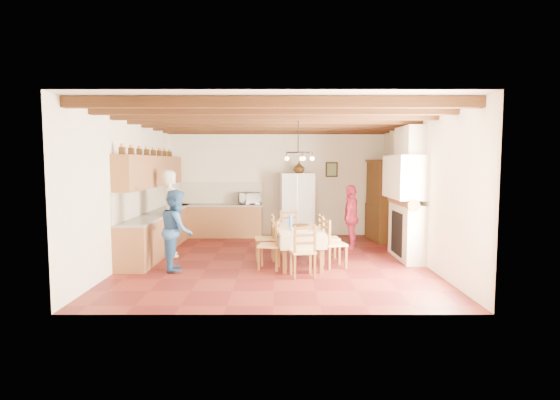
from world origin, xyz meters
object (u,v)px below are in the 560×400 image
(dining_table, at_px, (298,232))
(person_man, at_px, (171,213))
(person_woman_red, at_px, (351,217))
(chair_right_far, at_px, (329,237))
(chair_right_near, at_px, (335,243))
(hutch, at_px, (381,200))
(microwave, at_px, (249,198))
(chair_left_near, at_px, (269,244))
(refrigerator, at_px, (297,206))
(person_woman_blue, at_px, (177,230))
(chair_end_near, at_px, (303,250))
(chair_end_far, at_px, (289,232))
(chair_left_far, at_px, (265,237))

(dining_table, relative_size, person_man, 0.92)
(person_woman_red, bearing_deg, chair_right_far, -8.24)
(dining_table, height_order, chair_right_near, chair_right_near)
(hutch, xyz_separation_m, dining_table, (-2.29, -2.70, -0.41))
(dining_table, relative_size, microwave, 2.97)
(chair_left_near, height_order, chair_right_near, same)
(refrigerator, relative_size, chair_right_near, 1.84)
(refrigerator, bearing_deg, person_woman_blue, -130.92)
(refrigerator, height_order, dining_table, refrigerator)
(person_woman_blue, bearing_deg, dining_table, -90.93)
(chair_end_near, relative_size, chair_end_far, 1.00)
(chair_right_near, height_order, microwave, microwave)
(chair_end_far, relative_size, person_woman_red, 0.63)
(chair_right_far, height_order, person_woman_blue, person_woman_blue)
(chair_right_near, xyz_separation_m, person_woman_red, (0.61, 1.78, 0.28))
(hutch, xyz_separation_m, person_woman_red, (-0.97, -1.19, -0.30))
(chair_right_near, height_order, person_woman_red, person_woman_red)
(refrigerator, relative_size, person_woman_blue, 1.14)
(chair_left_far, distance_m, microwave, 2.99)
(chair_end_near, xyz_separation_m, person_woman_blue, (-2.38, 0.52, 0.29))
(person_man, bearing_deg, refrigerator, -72.41)
(chair_right_near, height_order, chair_end_far, same)
(person_woman_blue, xyz_separation_m, person_woman_red, (3.65, 1.97, -0.01))
(microwave, bearing_deg, chair_right_far, -69.24)
(refrigerator, distance_m, chair_right_far, 2.79)
(dining_table, distance_m, chair_right_far, 0.78)
(dining_table, bearing_deg, microwave, 110.24)
(dining_table, distance_m, person_woman_blue, 2.38)
(chair_end_near, bearing_deg, refrigerator, -100.15)
(person_woman_red, bearing_deg, chair_right_near, 2.18)
(dining_table, xyz_separation_m, person_woman_red, (1.32, 1.51, 0.11))
(chair_right_far, distance_m, person_man, 3.47)
(hutch, distance_m, chair_left_near, 4.27)
(chair_left_far, relative_size, chair_end_near, 1.00)
(chair_left_near, distance_m, person_woman_blue, 1.78)
(chair_right_far, height_order, person_woman_red, person_woman_red)
(chair_right_near, distance_m, chair_end_near, 0.97)
(chair_end_far, distance_m, person_woman_blue, 2.70)
(person_man, bearing_deg, chair_right_far, -118.32)
(dining_table, bearing_deg, refrigerator, 88.30)
(chair_left_near, height_order, person_woman_red, person_woman_red)
(hutch, relative_size, chair_end_near, 2.21)
(refrigerator, relative_size, dining_table, 1.01)
(person_man, xyz_separation_m, person_woman_red, (4.06, 0.72, -0.18))
(chair_left_near, bearing_deg, chair_end_near, 54.47)
(chair_left_far, height_order, person_woman_blue, person_woman_blue)
(dining_table, height_order, microwave, microwave)
(chair_left_far, distance_m, chair_end_near, 1.53)
(hutch, bearing_deg, chair_end_far, -153.82)
(chair_end_far, xyz_separation_m, microwave, (-1.05, 2.15, 0.58))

